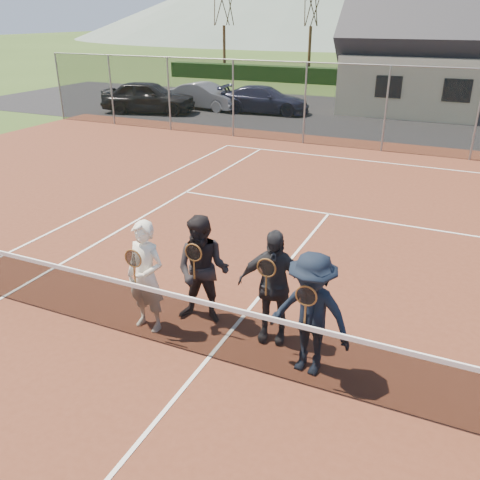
{
  "coord_description": "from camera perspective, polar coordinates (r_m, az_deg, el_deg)",
  "views": [
    {
      "loc": [
        2.93,
        -5.32,
        4.58
      ],
      "look_at": [
        -0.2,
        1.5,
        1.25
      ],
      "focal_mm": 38.0,
      "sensor_mm": 36.0,
      "label": 1
    }
  ],
  "objects": [
    {
      "name": "court_markings",
      "position": [
        7.59,
        -3.45,
        -12.99
      ],
      "size": [
        11.03,
        23.83,
        0.01
      ],
      "color": "white",
      "rests_on": "court_surface"
    },
    {
      "name": "player_d",
      "position": [
        6.92,
        7.94,
        -8.29
      ],
      "size": [
        1.24,
        0.81,
        1.8
      ],
      "color": "black",
      "rests_on": "court_surface"
    },
    {
      "name": "perimeter_fence",
      "position": [
        19.29,
        16.06,
        13.94
      ],
      "size": [
        30.07,
        0.07,
        3.02
      ],
      "color": "slate",
      "rests_on": "ground"
    },
    {
      "name": "player_a",
      "position": [
        7.91,
        -10.52,
        -4.06
      ],
      "size": [
        0.69,
        0.52,
        1.8
      ],
      "color": "white",
      "rests_on": "court_surface"
    },
    {
      "name": "car_a",
      "position": [
        27.03,
        -10.23,
        15.54
      ],
      "size": [
        5.0,
        2.94,
        1.6
      ],
      "primitive_type": "imported",
      "rotation": [
        0.0,
        0.0,
        1.81
      ],
      "color": "black",
      "rests_on": "ground"
    },
    {
      "name": "tennis_net",
      "position": [
        7.3,
        -3.55,
        -9.76
      ],
      "size": [
        11.68,
        0.08,
        1.1
      ],
      "color": "slate",
      "rests_on": "ground"
    },
    {
      "name": "player_c",
      "position": [
        7.53,
        3.69,
        -5.2
      ],
      "size": [
        1.12,
        0.63,
        1.8
      ],
      "color": "#232428",
      "rests_on": "court_surface"
    },
    {
      "name": "ground",
      "position": [
        25.9,
        18.18,
        12.6
      ],
      "size": [
        220.0,
        220.0,
        0.0
      ],
      "primitive_type": "plane",
      "color": "#314B1B",
      "rests_on": "ground"
    },
    {
      "name": "car_b",
      "position": [
        27.85,
        -3.87,
        15.81
      ],
      "size": [
        4.2,
        1.99,
        1.33
      ],
      "primitive_type": "imported",
      "rotation": [
        0.0,
        0.0,
        1.42
      ],
      "color": "gray",
      "rests_on": "ground"
    },
    {
      "name": "player_b",
      "position": [
        7.98,
        -4.18,
        -3.44
      ],
      "size": [
        0.98,
        0.82,
        1.8
      ],
      "color": "black",
      "rests_on": "court_surface"
    },
    {
      "name": "car_c",
      "position": [
        26.65,
        2.76,
        15.46
      ],
      "size": [
        4.68,
        2.21,
        1.32
      ],
      "primitive_type": "imported",
      "rotation": [
        0.0,
        0.0,
        1.65
      ],
      "color": "#191B33",
      "rests_on": "ground"
    },
    {
      "name": "hedge_row",
      "position": [
        37.65,
        20.89,
        16.32
      ],
      "size": [
        40.0,
        1.2,
        1.1
      ],
      "primitive_type": "cube",
      "color": "black",
      "rests_on": "ground"
    },
    {
      "name": "court_surface",
      "position": [
        7.6,
        -3.45,
        -13.08
      ],
      "size": [
        30.0,
        30.0,
        0.02
      ],
      "primitive_type": "cube",
      "color": "#562819",
      "rests_on": "ground"
    },
    {
      "name": "tarmac_carpark",
      "position": [
        26.65,
        9.45,
        13.75
      ],
      "size": [
        40.0,
        12.0,
        0.01
      ],
      "primitive_type": "cube",
      "color": "black",
      "rests_on": "ground"
    }
  ]
}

